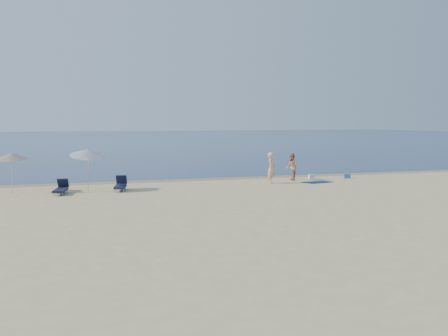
{
  "coord_description": "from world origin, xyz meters",
  "views": [
    {
      "loc": [
        -11.16,
        -15.03,
        3.81
      ],
      "look_at": [
        -0.59,
        16.0,
        1.0
      ],
      "focal_mm": 45.0,
      "sensor_mm": 36.0,
      "label": 1
    }
  ],
  "objects_px": {
    "person_left": "(271,168)",
    "umbrella_near": "(87,152)",
    "blue_cooler": "(347,176)",
    "person_right": "(292,167)"
  },
  "relations": [
    {
      "from": "person_left",
      "to": "umbrella_near",
      "type": "distance_m",
      "value": 10.88
    },
    {
      "from": "person_left",
      "to": "umbrella_near",
      "type": "xyz_separation_m",
      "value": [
        -10.82,
        -0.2,
        1.14
      ]
    },
    {
      "from": "person_left",
      "to": "blue_cooler",
      "type": "relative_size",
      "value": 4.66
    },
    {
      "from": "blue_cooler",
      "to": "person_right",
      "type": "bearing_deg",
      "value": -159.81
    },
    {
      "from": "blue_cooler",
      "to": "person_left",
      "type": "bearing_deg",
      "value": -148.66
    },
    {
      "from": "person_right",
      "to": "umbrella_near",
      "type": "xyz_separation_m",
      "value": [
        -12.71,
        -1.34,
        1.22
      ]
    },
    {
      "from": "person_right",
      "to": "umbrella_near",
      "type": "relative_size",
      "value": 0.69
    },
    {
      "from": "person_right",
      "to": "umbrella_near",
      "type": "height_order",
      "value": "umbrella_near"
    },
    {
      "from": "person_right",
      "to": "person_left",
      "type": "bearing_deg",
      "value": -45.12
    },
    {
      "from": "person_left",
      "to": "person_right",
      "type": "bearing_deg",
      "value": -20.03
    }
  ]
}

